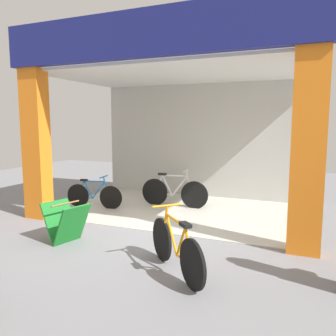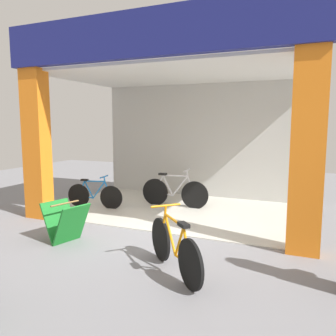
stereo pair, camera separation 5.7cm
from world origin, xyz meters
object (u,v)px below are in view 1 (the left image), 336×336
at_px(bicycle_parked_0, 176,248).
at_px(sandwich_board_sign, 66,223).
at_px(bicycle_inside_1, 174,192).
at_px(bicycle_inside_0, 94,195).

bearing_deg(bicycle_parked_0, sandwich_board_sign, 169.16).
bearing_deg(bicycle_inside_1, bicycle_inside_0, -154.06).
height_order(bicycle_parked_0, sandwich_board_sign, bicycle_parked_0).
relative_size(bicycle_inside_1, sandwich_board_sign, 2.11).
height_order(bicycle_inside_1, sandwich_board_sign, bicycle_inside_1).
xyz_separation_m(bicycle_inside_1, sandwich_board_sign, (-0.82, -3.13, -0.03)).
relative_size(bicycle_inside_0, sandwich_board_sign, 1.78).
distance_m(bicycle_inside_0, bicycle_parked_0, 4.20).
xyz_separation_m(bicycle_parked_0, sandwich_board_sign, (-2.25, 0.43, -0.01)).
distance_m(bicycle_inside_1, bicycle_parked_0, 3.84).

